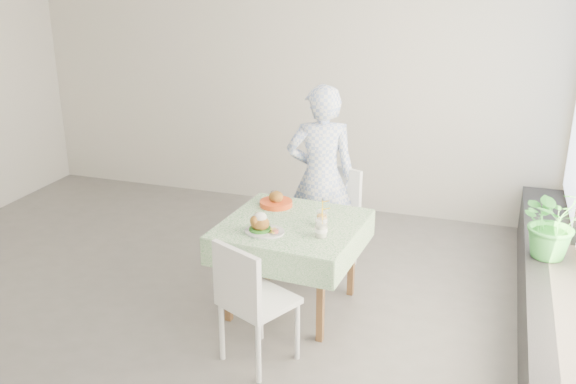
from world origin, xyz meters
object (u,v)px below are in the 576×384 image
(juice_cup_orange, at_px, (322,219))
(potted_plant, at_px, (554,222))
(diner, at_px, (321,177))
(cafe_table, at_px, (292,255))
(main_dish, at_px, (262,226))
(chair_far, at_px, (328,236))
(chair_near, at_px, (258,325))

(juice_cup_orange, distance_m, potted_plant, 1.77)
(diner, distance_m, juice_cup_orange, 0.87)
(cafe_table, relative_size, potted_plant, 1.91)
(juice_cup_orange, relative_size, potted_plant, 0.43)
(main_dish, relative_size, potted_plant, 0.53)
(cafe_table, distance_m, diner, 0.93)
(cafe_table, xyz_separation_m, main_dish, (-0.15, -0.25, 0.33))
(cafe_table, distance_m, main_dish, 0.44)
(main_dish, relative_size, juice_cup_orange, 1.23)
(diner, xyz_separation_m, main_dish, (-0.15, -1.10, -0.05))
(chair_far, height_order, juice_cup_orange, juice_cup_orange)
(chair_far, distance_m, diner, 0.57)
(chair_near, height_order, potted_plant, potted_plant)
(diner, height_order, juice_cup_orange, diner)
(juice_cup_orange, height_order, potted_plant, potted_plant)
(diner, distance_m, main_dish, 1.11)
(chair_near, distance_m, diner, 1.72)
(chair_far, bearing_deg, diner, 177.11)
(chair_near, height_order, main_dish, chair_near)
(main_dish, xyz_separation_m, juice_cup_orange, (0.39, 0.26, 0.01))
(chair_far, xyz_separation_m, chair_near, (-0.07, -1.62, 0.00))
(diner, distance_m, potted_plant, 1.96)
(diner, xyz_separation_m, juice_cup_orange, (0.24, -0.84, -0.04))
(potted_plant, bearing_deg, main_dish, -159.09)
(chair_far, height_order, chair_near, chair_near)
(chair_far, height_order, main_dish, chair_far)
(main_dish, bearing_deg, juice_cup_orange, 33.87)
(main_dish, bearing_deg, chair_near, -73.33)
(diner, bearing_deg, juice_cup_orange, 86.51)
(chair_far, relative_size, chair_near, 0.99)
(cafe_table, xyz_separation_m, diner, (-0.01, 0.85, 0.38))
(cafe_table, relative_size, juice_cup_orange, 4.46)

